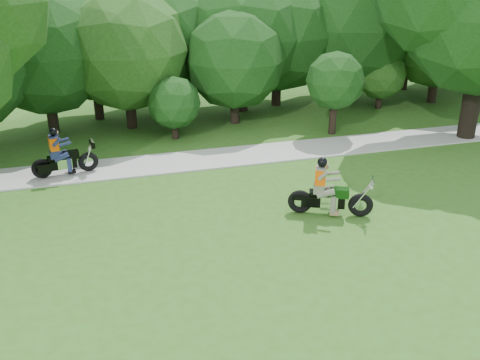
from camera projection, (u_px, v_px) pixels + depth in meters
ground at (316, 255)px, 14.43m from camera, size 100.00×100.00×0.00m
walkway at (235, 156)px, 21.50m from camera, size 60.00×2.20×0.06m
tree_line at (248, 39)px, 26.70m from camera, size 39.99×11.40×7.67m
chopper_motorcycle at (326, 194)px, 16.46m from camera, size 2.53×1.48×1.88m
touring_motorcycle at (60, 158)px, 19.31m from camera, size 2.38×0.94×1.82m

